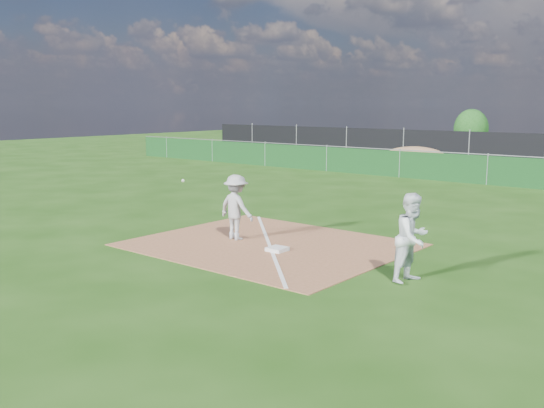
{
  "coord_description": "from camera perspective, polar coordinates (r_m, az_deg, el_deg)",
  "views": [
    {
      "loc": [
        9.0,
        -9.74,
        3.32
      ],
      "look_at": [
        0.09,
        1.0,
        1.0
      ],
      "focal_mm": 40.0,
      "sensor_mm": 36.0,
      "label": 1
    }
  ],
  "objects": [
    {
      "name": "foul_line",
      "position": [
        14.4,
        -0.28,
        -3.79
      ],
      "size": [
        5.01,
        5.01,
        0.01
      ],
      "primitive_type": "cube",
      "rotation": [
        0.0,
        0.0,
        0.79
      ],
      "color": "white",
      "rests_on": "infield_dirt"
    },
    {
      "name": "runner",
      "position": [
        11.62,
        13.1,
        -3.11
      ],
      "size": [
        0.75,
        0.91,
        1.69
      ],
      "primitive_type": "imported",
      "rotation": [
        0.0,
        0.0,
        1.43
      ],
      "color": "white",
      "rests_on": "ground"
    },
    {
      "name": "infield_dirt",
      "position": [
        14.4,
        -0.28,
        -3.85
      ],
      "size": [
        6.0,
        5.0,
        0.02
      ],
      "primitive_type": "cube",
      "color": "brown",
      "rests_on": "ground"
    },
    {
      "name": "play_at_first",
      "position": [
        14.81,
        -3.39,
        -0.3
      ],
      "size": [
        2.46,
        0.66,
        1.6
      ],
      "color": "#BABABD",
      "rests_on": "infield_dirt"
    },
    {
      "name": "car_mid",
      "position": [
        38.34,
        22.86,
        4.84
      ],
      "size": [
        4.63,
        2.84,
        1.44
      ],
      "primitive_type": "imported",
      "rotation": [
        0.0,
        0.0,
        1.89
      ],
      "color": "black",
      "rests_on": "parking_lot"
    },
    {
      "name": "car_left",
      "position": [
        39.64,
        18.84,
        5.24
      ],
      "size": [
        4.7,
        2.91,
        1.49
      ],
      "primitive_type": "imported",
      "rotation": [
        0.0,
        0.0,
        1.29
      ],
      "color": "#989A9F",
      "rests_on": "parking_lot"
    },
    {
      "name": "tree_left",
      "position": [
        47.01,
        18.23,
        6.76
      ],
      "size": [
        2.46,
        2.46,
        2.92
      ],
      "color": "#382316",
      "rests_on": "ground"
    },
    {
      "name": "first_base",
      "position": [
        13.75,
        0.49,
        -4.26
      ],
      "size": [
        0.42,
        0.42,
        0.09
      ],
      "primitive_type": "cube",
      "rotation": [
        0.0,
        0.0,
        0.02
      ],
      "color": "silver",
      "rests_on": "infield_dirt"
    },
    {
      "name": "dirt_mound",
      "position": [
        31.64,
        13.29,
        4.23
      ],
      "size": [
        3.38,
        2.6,
        1.17
      ],
      "primitive_type": "ellipsoid",
      "color": "#987049",
      "rests_on": "ground"
    },
    {
      "name": "green_fence",
      "position": [
        26.47,
        19.6,
        3.0
      ],
      "size": [
        44.0,
        0.05,
        1.2
      ],
      "primitive_type": "cube",
      "color": "#0F3915",
      "rests_on": "ground"
    },
    {
      "name": "ground",
      "position": [
        21.95,
        14.99,
        0.42
      ],
      "size": [
        90.0,
        90.0,
        0.0
      ],
      "primitive_type": "plane",
      "color": "#1C440E",
      "rests_on": "ground"
    }
  ]
}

